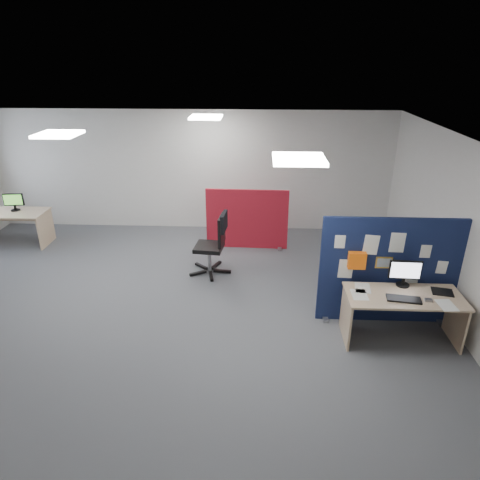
{
  "coord_description": "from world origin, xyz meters",
  "views": [
    {
      "loc": [
        1.55,
        -5.91,
        3.78
      ],
      "look_at": [
        1.25,
        0.46,
        1.0
      ],
      "focal_mm": 32.0,
      "sensor_mm": 36.0,
      "label": 1
    }
  ],
  "objects_px": {
    "main_desk": "(402,305)",
    "red_divider": "(247,220)",
    "office_chair": "(215,240)",
    "second_desk": "(13,219)",
    "monitor_second": "(14,201)",
    "monitor_main": "(405,272)",
    "navy_divider": "(388,271)"
  },
  "relations": [
    {
      "from": "main_desk",
      "to": "office_chair",
      "type": "height_order",
      "value": "office_chair"
    },
    {
      "from": "monitor_second",
      "to": "office_chair",
      "type": "distance_m",
      "value": 4.56
    },
    {
      "from": "navy_divider",
      "to": "second_desk",
      "type": "bearing_deg",
      "value": 160.02
    },
    {
      "from": "navy_divider",
      "to": "office_chair",
      "type": "height_order",
      "value": "navy_divider"
    },
    {
      "from": "monitor_main",
      "to": "office_chair",
      "type": "xyz_separation_m",
      "value": [
        -2.87,
        1.63,
        -0.28
      ]
    },
    {
      "from": "main_desk",
      "to": "office_chair",
      "type": "distance_m",
      "value": 3.38
    },
    {
      "from": "second_desk",
      "to": "office_chair",
      "type": "xyz_separation_m",
      "value": [
        4.45,
        -1.19,
        0.13
      ]
    },
    {
      "from": "main_desk",
      "to": "monitor_main",
      "type": "bearing_deg",
      "value": 77.41
    },
    {
      "from": "second_desk",
      "to": "monitor_second",
      "type": "relative_size",
      "value": 3.52
    },
    {
      "from": "second_desk",
      "to": "monitor_second",
      "type": "bearing_deg",
      "value": 37.8
    },
    {
      "from": "navy_divider",
      "to": "second_desk",
      "type": "height_order",
      "value": "navy_divider"
    },
    {
      "from": "office_chair",
      "to": "main_desk",
      "type": "bearing_deg",
      "value": -27.71
    },
    {
      "from": "main_desk",
      "to": "red_divider",
      "type": "relative_size",
      "value": 0.94
    },
    {
      "from": "second_desk",
      "to": "office_chair",
      "type": "bearing_deg",
      "value": -14.93
    },
    {
      "from": "monitor_main",
      "to": "red_divider",
      "type": "xyz_separation_m",
      "value": [
        -2.33,
        2.82,
        -0.32
      ]
    },
    {
      "from": "monitor_main",
      "to": "main_desk",
      "type": "bearing_deg",
      "value": -99.7
    },
    {
      "from": "red_divider",
      "to": "office_chair",
      "type": "xyz_separation_m",
      "value": [
        -0.54,
        -1.19,
        0.04
      ]
    },
    {
      "from": "monitor_main",
      "to": "second_desk",
      "type": "height_order",
      "value": "monitor_main"
    },
    {
      "from": "main_desk",
      "to": "red_divider",
      "type": "height_order",
      "value": "red_divider"
    },
    {
      "from": "navy_divider",
      "to": "main_desk",
      "type": "xyz_separation_m",
      "value": [
        0.12,
        -0.45,
        -0.29
      ]
    },
    {
      "from": "navy_divider",
      "to": "monitor_second",
      "type": "xyz_separation_m",
      "value": [
        -7.08,
        2.65,
        0.09
      ]
    },
    {
      "from": "red_divider",
      "to": "main_desk",
      "type": "bearing_deg",
      "value": -51.56
    },
    {
      "from": "main_desk",
      "to": "monitor_main",
      "type": "height_order",
      "value": "monitor_main"
    },
    {
      "from": "navy_divider",
      "to": "second_desk",
      "type": "xyz_separation_m",
      "value": [
        -7.14,
        2.6,
        -0.3
      ]
    },
    {
      "from": "monitor_main",
      "to": "second_desk",
      "type": "bearing_deg",
      "value": 161.84
    },
    {
      "from": "main_desk",
      "to": "second_desk",
      "type": "relative_size",
      "value": 1.1
    },
    {
      "from": "navy_divider",
      "to": "red_divider",
      "type": "bearing_deg",
      "value": 129.7
    },
    {
      "from": "navy_divider",
      "to": "office_chair",
      "type": "relative_size",
      "value": 1.73
    },
    {
      "from": "red_divider",
      "to": "office_chair",
      "type": "distance_m",
      "value": 1.31
    },
    {
      "from": "red_divider",
      "to": "second_desk",
      "type": "distance_m",
      "value": 4.98
    },
    {
      "from": "main_desk",
      "to": "monitor_main",
      "type": "relative_size",
      "value": 3.54
    },
    {
      "from": "monitor_second",
      "to": "second_desk",
      "type": "bearing_deg",
      "value": -149.27
    }
  ]
}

